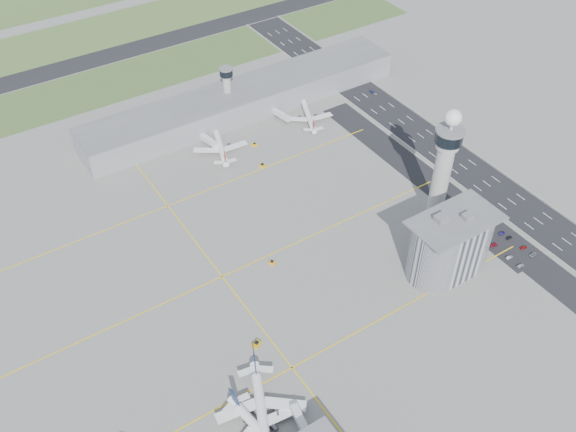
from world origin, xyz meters
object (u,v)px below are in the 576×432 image
car_lot_0 (520,266)px  secondary_tower (227,87)px  tug_4 (262,165)px  car_lot_4 (474,229)px  airplane_near_c (261,407)px  car_lot_9 (502,233)px  tug_2 (257,344)px  car_lot_5 (467,222)px  car_hw_1 (449,154)px  airplane_far_a (220,143)px  car_lot_8 (509,237)px  car_lot_2 (494,245)px  car_lot_10 (493,224)px  admin_building (450,244)px  car_lot_1 (509,257)px  jet_bridge_far_1 (274,112)px  jet_bridge_far_0 (202,138)px  control_tower (444,162)px  airplane_near_b (261,429)px  tug_5 (255,144)px  tug_3 (272,262)px  airplane_far_b (309,113)px  car_lot_6 (533,254)px  car_lot_7 (524,247)px  car_hw_4 (302,59)px  car_hw_2 (372,92)px  car_lot_3 (488,239)px

car_lot_0 → secondary_tower: bearing=21.4°
tug_4 → car_lot_4: size_ratio=1.01×
airplane_near_c → car_lot_9: bearing=121.5°
tug_2 → tug_4: 123.33m
car_lot_5 → car_hw_1: (32.53, 47.57, 0.06)m
airplane_far_a → car_lot_8: airplane_far_a is taller
car_lot_2 → car_lot_10: car_lot_2 is taller
admin_building → car_lot_1: size_ratio=11.31×
jet_bridge_far_1 → car_lot_2: bearing=1.0°
airplane_near_c → car_hw_1: bearing=139.1°
jet_bridge_far_0 → jet_bridge_far_1: same height
car_lot_8 → control_tower: bearing=29.6°
secondary_tower → airplane_near_b: secondary_tower is taller
jet_bridge_far_0 → tug_5: (24.00, -20.30, -1.99)m
control_tower → car_hw_1: bearing=38.3°
secondary_tower → tug_3: secondary_tower is taller
control_tower → airplane_far_b: control_tower is taller
tug_2 → car_lot_6: size_ratio=0.82×
admin_building → car_lot_1: (30.43, -12.42, -14.69)m
airplane_far_b → car_lot_9: (23.96, -137.64, -4.42)m
admin_building → car_lot_7: size_ratio=11.16×
airplane_near_b → airplane_near_c: size_ratio=0.89×
tug_2 → car_hw_4: bearing=-63.3°
tug_3 → car_lot_6: tug_3 is taller
tug_5 → car_lot_9: bearing=95.9°
tug_4 → airplane_far_b: bearing=2.1°
tug_4 → tug_5: 20.92m
control_tower → car_lot_8: bearing=-57.9°
jet_bridge_far_0 → car_lot_9: bearing=20.5°
airplane_near_b → car_lot_6: (159.70, 9.90, -4.64)m
jet_bridge_far_0 → car_lot_8: (90.61, -156.80, -2.25)m
car_lot_1 → car_lot_4: bearing=-2.6°
airplane_near_c → car_lot_8: (154.28, 16.93, -5.31)m
car_lot_4 → car_hw_4: (24.43, 192.84, 0.05)m
airplane_far_b → tug_5: 42.46m
tug_3 → car_lot_9: size_ratio=0.81×
airplane_near_b → car_lot_5: (149.38, 44.21, -4.69)m
car_lot_2 → car_lot_4: bearing=2.3°
jet_bridge_far_1 → car_hw_2: size_ratio=3.34×
car_lot_5 → car_lot_9: 17.87m
tug_3 → car_hw_2: (137.08, 96.26, -0.26)m
airplane_near_b → car_lot_2: airplane_near_b is taller
tug_4 → car_lot_6: 150.71m
admin_building → car_lot_4: bearing=20.3°
jet_bridge_far_1 → car_lot_4: size_ratio=4.31×
car_lot_3 → car_lot_9: size_ratio=1.20×
airplane_far_a → tug_2: bearing=176.3°
control_tower → car_hw_2: (49.22, 112.77, -34.46)m
car_hw_4 → car_lot_9: bearing=-103.9°
tug_2 → car_hw_2: tug_2 is taller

